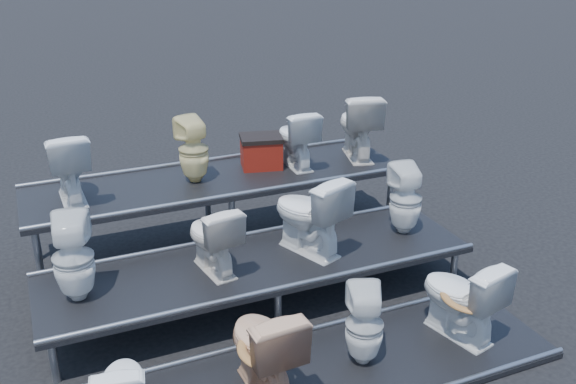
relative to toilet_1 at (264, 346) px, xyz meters
name	(u,v)px	position (x,y,z in m)	size (l,w,h in m)	color
ground	(260,301)	(0.46, 1.30, -0.46)	(80.00, 80.00, 0.00)	black
tier_front	(315,376)	(0.46, 0.00, -0.43)	(4.20, 1.20, 0.06)	black
tier_mid	(260,281)	(0.46, 1.30, -0.23)	(4.20, 1.20, 0.46)	black
tier_back	(219,212)	(0.46, 2.60, -0.03)	(4.20, 1.20, 0.86)	black
toilet_1	(264,346)	(0.00, 0.00, 0.00)	(0.45, 0.79, 0.81)	tan
toilet_2	(364,325)	(0.90, 0.00, -0.05)	(0.32, 0.33, 0.71)	white
toilet_3	(461,297)	(1.87, 0.00, -0.01)	(0.44, 0.77, 0.79)	white
toilet_4	(73,258)	(-1.24, 1.30, 0.39)	(0.36, 0.36, 0.79)	white
toilet_5	(213,238)	(0.00, 1.30, 0.34)	(0.38, 0.67, 0.69)	silver
toilet_6	(309,214)	(0.98, 1.30, 0.41)	(0.46, 0.80, 0.82)	white
toilet_7	(406,199)	(2.10, 1.30, 0.37)	(0.34, 0.35, 0.75)	white
toilet_8	(68,166)	(-1.11, 2.60, 0.77)	(0.41, 0.72, 0.74)	white
toilet_9	(194,150)	(0.20, 2.60, 0.76)	(0.33, 0.33, 0.73)	#F2E199
toilet_10	(296,138)	(1.42, 2.60, 0.74)	(0.38, 0.67, 0.69)	white
toilet_11	(358,125)	(2.23, 2.60, 0.80)	(0.45, 0.79, 0.81)	silver
red_crate	(261,153)	(1.03, 2.73, 0.56)	(0.46, 0.36, 0.33)	maroon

